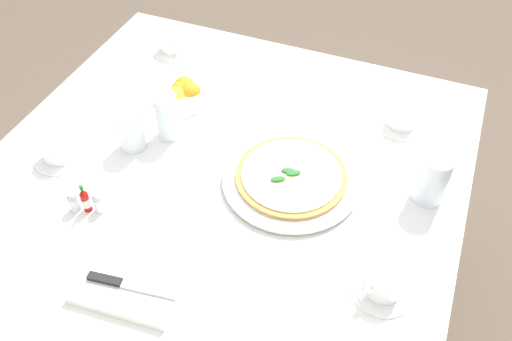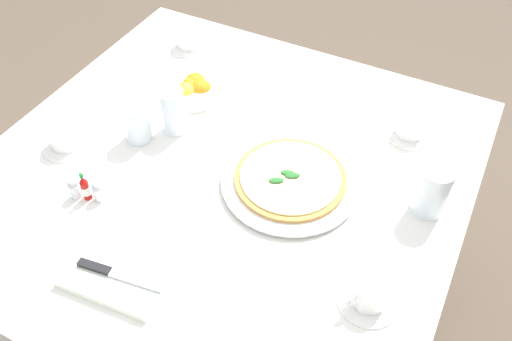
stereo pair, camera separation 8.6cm
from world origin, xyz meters
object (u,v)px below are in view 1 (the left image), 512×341
at_px(coffee_cup_near_left, 172,44).
at_px(dinner_knife, 128,284).
at_px(coffee_cup_near_right, 57,150).
at_px(hot_sauce_bottle, 85,200).
at_px(napkin_folded, 128,288).
at_px(pepper_shaker, 74,202).
at_px(citrus_bowl, 182,94).
at_px(water_glass_right_edge, 432,181).
at_px(coffee_cup_back_corner, 383,284).
at_px(salt_shaker, 99,203).
at_px(pizza_plate, 291,179).
at_px(pizza, 291,175).
at_px(water_glass_left_edge, 166,118).
at_px(water_glass_far_right, 131,133).
at_px(coffee_cup_center_back, 402,118).

height_order(coffee_cup_near_left, dinner_knife, coffee_cup_near_left).
xyz_separation_m(coffee_cup_near_right, hot_sauce_bottle, (0.17, -0.12, 0.01)).
distance_m(coffee_cup_near_right, napkin_folded, 0.46).
bearing_deg(hot_sauce_bottle, pepper_shaker, -160.35).
bearing_deg(citrus_bowl, water_glass_right_edge, -8.59).
bearing_deg(coffee_cup_back_corner, coffee_cup_near_right, 174.75).
bearing_deg(salt_shaker, pizza_plate, 32.95).
relative_size(dinner_knife, pepper_shaker, 3.48).
distance_m(water_glass_right_edge, pepper_shaker, 0.84).
xyz_separation_m(pizza, hot_sauce_bottle, (-0.41, -0.26, 0.01)).
relative_size(pizza_plate, citrus_bowl, 2.26).
distance_m(water_glass_left_edge, hot_sauce_bottle, 0.31).
bearing_deg(dinner_knife, water_glass_far_right, 111.81).
distance_m(pizza_plate, pizza, 0.01).
xyz_separation_m(pizza_plate, coffee_cup_back_corner, (0.28, -0.22, 0.02)).
height_order(coffee_cup_near_left, pepper_shaker, coffee_cup_near_left).
distance_m(pizza, napkin_folded, 0.47).
relative_size(coffee_cup_back_corner, dinner_knife, 0.66).
xyz_separation_m(coffee_cup_back_corner, water_glass_left_edge, (-0.64, 0.26, 0.03)).
distance_m(citrus_bowl, pepper_shaker, 0.46).
bearing_deg(coffee_cup_center_back, dinner_knife, -119.86).
height_order(coffee_cup_back_corner, coffee_cup_near_right, coffee_cup_near_right).
bearing_deg(coffee_cup_near_left, coffee_cup_near_right, -94.26).
height_order(coffee_cup_near_right, napkin_folded, coffee_cup_near_right).
bearing_deg(coffee_cup_near_left, hot_sauce_bottle, -79.13).
height_order(coffee_cup_center_back, water_glass_left_edge, water_glass_left_edge).
bearing_deg(water_glass_far_right, hot_sauce_bottle, -86.54).
distance_m(coffee_cup_near_left, pepper_shaker, 0.68).
relative_size(coffee_cup_near_left, water_glass_far_right, 1.20).
height_order(citrus_bowl, pepper_shaker, citrus_bowl).
bearing_deg(coffee_cup_near_right, water_glass_left_edge, 40.38).
height_order(pizza_plate, water_glass_right_edge, water_glass_right_edge).
distance_m(napkin_folded, hot_sauce_bottle, 0.26).
bearing_deg(coffee_cup_near_right, coffee_cup_near_left, 85.74).
bearing_deg(pizza, coffee_cup_near_right, -166.24).
distance_m(water_glass_right_edge, water_glass_left_edge, 0.68).
relative_size(coffee_cup_center_back, coffee_cup_near_right, 0.99).
bearing_deg(napkin_folded, water_glass_far_right, 114.58).
bearing_deg(pepper_shaker, coffee_cup_center_back, 41.89).
bearing_deg(coffee_cup_near_left, citrus_bowl, -55.51).
bearing_deg(dinner_knife, pepper_shaker, 140.33).
distance_m(water_glass_left_edge, water_glass_far_right, 0.10).
bearing_deg(salt_shaker, coffee_cup_back_corner, 2.51).
distance_m(pizza, water_glass_left_edge, 0.37).
relative_size(pizza_plate, water_glass_right_edge, 2.61).
height_order(coffee_cup_near_right, water_glass_far_right, water_glass_far_right).
bearing_deg(coffee_cup_back_corner, coffee_cup_near_left, 142.71).
xyz_separation_m(coffee_cup_back_corner, coffee_cup_center_back, (-0.07, 0.53, -0.00)).
relative_size(coffee_cup_near_right, citrus_bowl, 0.88).
bearing_deg(pepper_shaker, dinner_knife, -31.82).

